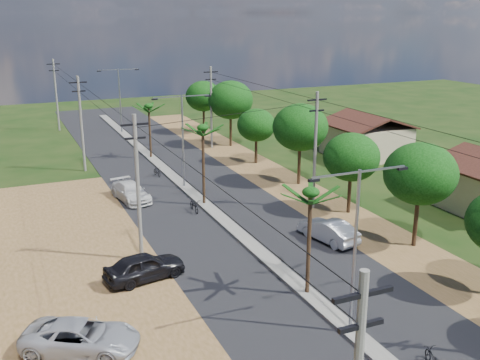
# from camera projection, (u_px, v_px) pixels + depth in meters

# --- Properties ---
(ground) EXTENTS (160.00, 160.00, 0.00)m
(ground) POSITION_uv_depth(u_px,v_px,m) (350.00, 332.00, 26.54)
(ground) COLOR black
(ground) RESTS_ON ground
(road) EXTENTS (12.00, 110.00, 0.04)m
(road) POSITION_uv_depth(u_px,v_px,m) (229.00, 226.00, 39.71)
(road) COLOR black
(road) RESTS_ON ground
(median) EXTENTS (1.00, 90.00, 0.18)m
(median) POSITION_uv_depth(u_px,v_px,m) (213.00, 212.00, 42.32)
(median) COLOR #605E56
(median) RESTS_ON ground
(dirt_lot_west) EXTENTS (18.00, 46.00, 0.04)m
(dirt_lot_west) POSITION_uv_depth(u_px,v_px,m) (3.00, 317.00, 27.80)
(dirt_lot_west) COLOR brown
(dirt_lot_west) RESTS_ON ground
(dirt_shoulder_east) EXTENTS (5.00, 90.00, 0.03)m
(dirt_shoulder_east) POSITION_uv_depth(u_px,v_px,m) (331.00, 210.00, 42.97)
(dirt_shoulder_east) COLOR brown
(dirt_shoulder_east) RESTS_ON ground
(house_east_far) EXTENTS (7.60, 7.50, 4.60)m
(house_east_far) POSITION_uv_depth(u_px,v_px,m) (367.00, 134.00, 58.50)
(house_east_far) COLOR tan
(house_east_far) RESTS_ON ground
(tree_east_c) EXTENTS (4.60, 4.60, 6.83)m
(tree_east_c) POSITION_uv_depth(u_px,v_px,m) (420.00, 174.00, 35.02)
(tree_east_c) COLOR black
(tree_east_c) RESTS_ON ground
(tree_east_d) EXTENTS (4.20, 4.20, 6.13)m
(tree_east_d) POSITION_uv_depth(u_px,v_px,m) (351.00, 157.00, 41.20)
(tree_east_d) COLOR black
(tree_east_d) RESTS_ON ground
(tree_east_e) EXTENTS (4.80, 4.80, 7.14)m
(tree_east_e) POSITION_uv_depth(u_px,v_px,m) (300.00, 127.00, 48.09)
(tree_east_e) COLOR black
(tree_east_e) RESTS_ON ground
(tree_east_f) EXTENTS (3.80, 3.80, 5.52)m
(tree_east_f) POSITION_uv_depth(u_px,v_px,m) (256.00, 125.00, 55.30)
(tree_east_f) COLOR black
(tree_east_f) RESTS_ON ground
(tree_east_g) EXTENTS (5.00, 5.00, 7.38)m
(tree_east_g) POSITION_uv_depth(u_px,v_px,m) (231.00, 100.00, 62.17)
(tree_east_g) COLOR black
(tree_east_g) RESTS_ON ground
(tree_east_h) EXTENTS (4.40, 4.40, 6.52)m
(tree_east_h) POSITION_uv_depth(u_px,v_px,m) (203.00, 96.00, 69.25)
(tree_east_h) COLOR black
(tree_east_h) RESTS_ON ground
(palm_median_near) EXTENTS (2.00, 2.00, 6.15)m
(palm_median_near) POSITION_uv_depth(u_px,v_px,m) (311.00, 197.00, 28.47)
(palm_median_near) COLOR black
(palm_median_near) RESTS_ON ground
(palm_median_mid) EXTENTS (2.00, 2.00, 6.55)m
(palm_median_mid) POSITION_uv_depth(u_px,v_px,m) (203.00, 131.00, 42.41)
(palm_median_mid) COLOR black
(palm_median_mid) RESTS_ON ground
(palm_median_far) EXTENTS (2.00, 2.00, 5.85)m
(palm_median_far) POSITION_uv_depth(u_px,v_px,m) (149.00, 108.00, 56.64)
(palm_median_far) COLOR black
(palm_median_far) RESTS_ON ground
(streetlight_near) EXTENTS (5.10, 0.18, 8.00)m
(streetlight_near) POSITION_uv_depth(u_px,v_px,m) (356.00, 239.00, 25.17)
(streetlight_near) COLOR gray
(streetlight_near) RESTS_ON ground
(streetlight_mid) EXTENTS (5.10, 0.18, 8.00)m
(streetlight_mid) POSITION_uv_depth(u_px,v_px,m) (183.00, 133.00, 47.12)
(streetlight_mid) COLOR gray
(streetlight_mid) RESTS_ON ground
(streetlight_far) EXTENTS (5.10, 0.18, 8.00)m
(streetlight_far) POSITION_uv_depth(u_px,v_px,m) (120.00, 95.00, 69.07)
(streetlight_far) COLOR gray
(streetlight_far) RESTS_ON ground
(utility_pole_w_b) EXTENTS (1.60, 0.24, 9.00)m
(utility_pole_w_b) POSITION_uv_depth(u_px,v_px,m) (138.00, 185.00, 33.03)
(utility_pole_w_b) COLOR #605E56
(utility_pole_w_b) RESTS_ON ground
(utility_pole_w_c) EXTENTS (1.60, 0.24, 9.00)m
(utility_pole_w_c) POSITION_uv_depth(u_px,v_px,m) (81.00, 122.00, 52.35)
(utility_pole_w_c) COLOR #605E56
(utility_pole_w_c) RESTS_ON ground
(utility_pole_w_d) EXTENTS (1.60, 0.24, 9.00)m
(utility_pole_w_d) POSITION_uv_depth(u_px,v_px,m) (56.00, 93.00, 70.78)
(utility_pole_w_d) COLOR #605E56
(utility_pole_w_d) RESTS_ON ground
(utility_pole_e_b) EXTENTS (1.60, 0.24, 9.00)m
(utility_pole_e_b) POSITION_uv_depth(u_px,v_px,m) (315.00, 148.00, 42.11)
(utility_pole_e_b) COLOR #605E56
(utility_pole_e_b) RESTS_ON ground
(utility_pole_e_c) EXTENTS (1.60, 0.24, 9.00)m
(utility_pole_e_c) POSITION_uv_depth(u_px,v_px,m) (211.00, 106.00, 61.42)
(utility_pole_e_c) COLOR #605E56
(utility_pole_e_c) RESTS_ON ground
(car_silver_mid) EXTENTS (2.41, 4.71, 1.48)m
(car_silver_mid) POSITION_uv_depth(u_px,v_px,m) (328.00, 231.00, 36.92)
(car_silver_mid) COLOR #AEB1B6
(car_silver_mid) RESTS_ON ground
(car_white_far) EXTENTS (2.70, 5.11, 1.41)m
(car_white_far) POSITION_uv_depth(u_px,v_px,m) (131.00, 192.00, 44.94)
(car_white_far) COLOR silver
(car_white_far) RESTS_ON ground
(car_parked_silver) EXTENTS (5.68, 4.57, 1.44)m
(car_parked_silver) POSITION_uv_depth(u_px,v_px,m) (81.00, 338.00, 24.79)
(car_parked_silver) COLOR #AEB1B6
(car_parked_silver) RESTS_ON ground
(car_parked_dark) EXTENTS (4.84, 2.64, 1.56)m
(car_parked_dark) POSITION_uv_depth(u_px,v_px,m) (145.00, 267.00, 31.55)
(car_parked_dark) COLOR black
(car_parked_dark) RESTS_ON ground
(moto_rider_east) EXTENTS (0.94, 1.61, 0.80)m
(moto_rider_east) POSITION_uv_depth(u_px,v_px,m) (433.00, 360.00, 23.76)
(moto_rider_east) COLOR black
(moto_rider_east) RESTS_ON ground
(moto_rider_west_a) EXTENTS (0.71, 1.90, 0.99)m
(moto_rider_west_a) POSITION_uv_depth(u_px,v_px,m) (194.00, 206.00, 42.51)
(moto_rider_west_a) COLOR black
(moto_rider_west_a) RESTS_ON ground
(moto_rider_west_b) EXTENTS (0.64, 1.52, 0.88)m
(moto_rider_west_b) POSITION_uv_depth(u_px,v_px,m) (157.00, 172.00, 51.73)
(moto_rider_west_b) COLOR black
(moto_rider_west_b) RESTS_ON ground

